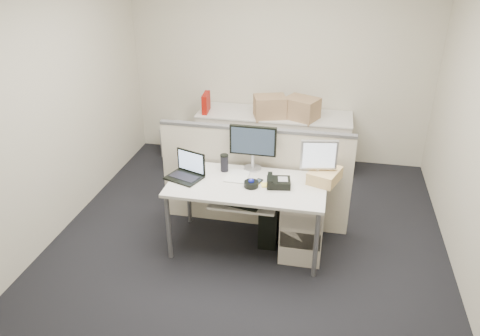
% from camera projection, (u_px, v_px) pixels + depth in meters
% --- Properties ---
extents(floor, '(4.00, 4.50, 0.01)m').
position_uv_depth(floor, '(246.00, 246.00, 4.79)').
color(floor, black).
rests_on(floor, ground).
extents(wall_back, '(4.00, 0.02, 2.70)m').
position_uv_depth(wall_back, '(279.00, 62.00, 6.15)').
color(wall_back, beige).
rests_on(wall_back, ground).
extents(wall_front, '(4.00, 0.02, 2.70)m').
position_uv_depth(wall_front, '(159.00, 293.00, 2.21)').
color(wall_front, beige).
rests_on(wall_front, ground).
extents(wall_left, '(0.02, 4.50, 2.70)m').
position_uv_depth(wall_left, '(45.00, 108.00, 4.54)').
color(wall_left, beige).
rests_on(wall_left, ground).
extents(desk, '(1.50, 0.75, 0.73)m').
position_uv_depth(desk, '(247.00, 190.00, 4.49)').
color(desk, beige).
rests_on(desk, floor).
extents(keyboard_tray, '(0.62, 0.32, 0.02)m').
position_uv_depth(keyboard_tray, '(243.00, 203.00, 4.35)').
color(keyboard_tray, beige).
rests_on(keyboard_tray, desk).
extents(drawer_pedestal, '(0.40, 0.55, 0.65)m').
position_uv_depth(drawer_pedestal, '(303.00, 223.00, 4.59)').
color(drawer_pedestal, beige).
rests_on(drawer_pedestal, floor).
extents(cubicle_partition, '(2.00, 0.06, 1.10)m').
position_uv_depth(cubicle_partition, '(255.00, 179.00, 4.93)').
color(cubicle_partition, beige).
rests_on(cubicle_partition, floor).
extents(back_counter, '(2.00, 0.60, 0.72)m').
position_uv_depth(back_counter, '(274.00, 140.00, 6.31)').
color(back_counter, beige).
rests_on(back_counter, floor).
extents(monitor_main, '(0.47, 0.18, 0.47)m').
position_uv_depth(monitor_main, '(253.00, 148.00, 4.64)').
color(monitor_main, black).
rests_on(monitor_main, desk).
extents(monitor_small, '(0.37, 0.23, 0.42)m').
position_uv_depth(monitor_small, '(318.00, 162.00, 4.41)').
color(monitor_small, '#B7B7BC').
rests_on(monitor_small, desk).
extents(laptop, '(0.39, 0.35, 0.25)m').
position_uv_depth(laptop, '(183.00, 167.00, 4.50)').
color(laptop, black).
rests_on(laptop, desk).
extents(trackball, '(0.16, 0.16, 0.05)m').
position_uv_depth(trackball, '(251.00, 184.00, 4.40)').
color(trackball, black).
rests_on(trackball, desk).
extents(desk_phone, '(0.25, 0.21, 0.07)m').
position_uv_depth(desk_phone, '(279.00, 183.00, 4.40)').
color(desk_phone, black).
rests_on(desk_phone, desk).
extents(paper_stack, '(0.22, 0.28, 0.01)m').
position_uv_depth(paper_stack, '(237.00, 176.00, 4.58)').
color(paper_stack, silver).
rests_on(paper_stack, desk).
extents(sticky_pad, '(0.10, 0.10, 0.01)m').
position_uv_depth(sticky_pad, '(266.00, 185.00, 4.43)').
color(sticky_pad, '#FFE64E').
rests_on(sticky_pad, desk).
extents(travel_mug, '(0.09, 0.09, 0.17)m').
position_uv_depth(travel_mug, '(224.00, 163.00, 4.66)').
color(travel_mug, black).
rests_on(travel_mug, desk).
extents(banana, '(0.17, 0.17, 0.04)m').
position_uv_depth(banana, '(278.00, 180.00, 4.49)').
color(banana, gold).
rests_on(banana, desk).
extents(cellphone, '(0.08, 0.12, 0.01)m').
position_uv_depth(cellphone, '(258.00, 182.00, 4.48)').
color(cellphone, black).
rests_on(cellphone, desk).
extents(manila_folders, '(0.35, 0.39, 0.12)m').
position_uv_depth(manila_folders, '(325.00, 176.00, 4.48)').
color(manila_folders, tan).
rests_on(manila_folders, desk).
extents(keyboard, '(0.45, 0.24, 0.02)m').
position_uv_depth(keyboard, '(237.00, 203.00, 4.32)').
color(keyboard, black).
rests_on(keyboard, keyboard_tray).
extents(pc_tower_desk, '(0.21, 0.46, 0.42)m').
position_uv_depth(pc_tower_desk, '(269.00, 220.00, 4.83)').
color(pc_tower_desk, black).
rests_on(pc_tower_desk, floor).
extents(pc_tower_spare_dark, '(0.22, 0.48, 0.44)m').
position_uv_depth(pc_tower_spare_dark, '(182.00, 151.00, 6.33)').
color(pc_tower_spare_dark, black).
rests_on(pc_tower_spare_dark, floor).
extents(pc_tower_spare_silver, '(0.29, 0.48, 0.42)m').
position_uv_depth(pc_tower_spare_silver, '(175.00, 139.00, 6.73)').
color(pc_tower_spare_silver, '#B7B7BC').
rests_on(pc_tower_spare_silver, floor).
extents(cardboard_box_left, '(0.46, 0.40, 0.29)m').
position_uv_depth(cardboard_box_left, '(270.00, 107.00, 5.99)').
color(cardboard_box_left, '#8E6147').
rests_on(cardboard_box_left, back_counter).
extents(cardboard_box_right, '(0.49, 0.45, 0.29)m').
position_uv_depth(cardboard_box_right, '(302.00, 109.00, 5.94)').
color(cardboard_box_right, '#8E6147').
rests_on(cardboard_box_right, back_counter).
extents(red_binder, '(0.09, 0.29, 0.27)m').
position_uv_depth(red_binder, '(206.00, 103.00, 6.16)').
color(red_binder, maroon).
rests_on(red_binder, back_counter).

